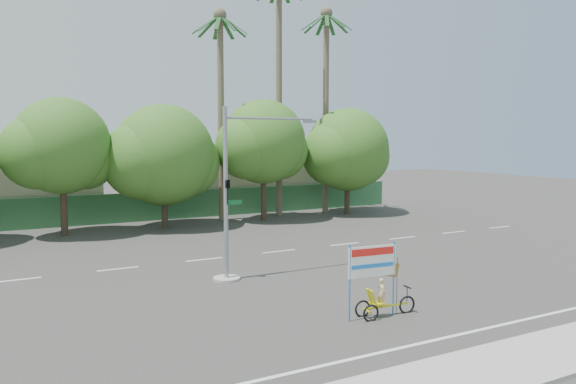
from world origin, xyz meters
name	(u,v)px	position (x,y,z in m)	size (l,w,h in m)	color
ground	(332,296)	(0.00, 0.00, 0.00)	(120.00, 120.00, 0.00)	#33302D
sidewalk_near	(496,368)	(0.00, -7.50, 0.06)	(50.00, 2.40, 0.12)	gray
fence	(165,206)	(0.00, 21.50, 1.00)	(38.00, 0.08, 2.00)	#336B3D
building_left	(2,192)	(-10.00, 26.00, 2.00)	(12.00, 8.00, 4.00)	beige
building_right	(243,185)	(8.00, 26.00, 1.80)	(14.00, 8.00, 3.60)	beige
tree_left	(61,150)	(-7.05, 18.00, 5.06)	(6.66, 5.60, 8.07)	#473828
tree_center	(163,158)	(-1.05, 18.00, 4.47)	(7.62, 6.40, 7.85)	#473828
tree_right	(263,145)	(5.95, 18.00, 5.24)	(6.90, 5.80, 8.36)	#473828
tree_far_right	(347,152)	(12.95, 18.00, 4.64)	(7.38, 6.20, 7.94)	#473828
palm_tall	(279,72)	(8.00, 19.50, 10.46)	(3.73, 3.79, 17.45)	#70604C
palm_mid	(326,89)	(12.00, 19.50, 9.40)	(3.73, 3.79, 15.45)	#70604C
palm_short	(221,92)	(3.50, 19.50, 8.86)	(3.73, 3.79, 14.45)	#70604C
traffic_signal	(233,208)	(-2.20, 3.98, 2.92)	(4.72, 1.10, 7.00)	gray
trike_billboard	(378,287)	(-0.01, -2.74, 0.99)	(2.51, 0.66, 2.47)	black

